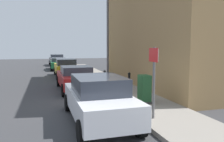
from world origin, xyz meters
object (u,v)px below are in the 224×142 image
car_grey (57,60)px  bollard_near_cabinet (129,82)px  car_red (76,78)px  lamppost (108,33)px  car_green (59,63)px  bollard_far_kerb (105,79)px  car_white (98,98)px  utility_cabinet (144,90)px  car_yellow (66,67)px  street_sign (154,72)px

car_grey → bollard_near_cabinet: 20.90m
car_red → lamppost: 3.48m
car_green → bollard_far_kerb: size_ratio=4.18×
car_white → bollard_far_kerb: (1.48, 4.83, -0.08)m
bollard_far_kerb → utility_cabinet: bearing=-76.5°
car_yellow → street_sign: bearing=-172.6°
car_red → car_grey: car_grey is taller
bollard_near_cabinet → bollard_far_kerb: (-0.92, 1.36, 0.00)m
car_red → lamppost: (2.13, 0.92, 2.59)m
car_grey → bollard_far_kerb: (1.57, -19.39, -0.06)m
street_sign → lamppost: bearing=86.2°
bollard_near_cabinet → car_yellow: bearing=105.7°
car_yellow → street_sign: size_ratio=1.95×
car_yellow → utility_cabinet: size_ratio=3.90×
car_green → bollard_far_kerb: bearing=-172.0°
car_grey → street_sign: (1.78, -24.81, 0.90)m
bollard_near_cabinet → car_red: bearing=135.6°
car_red → utility_cabinet: car_red is taller
car_green → car_grey: bearing=-0.0°
car_white → utility_cabinet: bearing=-58.7°
car_grey → utility_cabinet: car_grey is taller
bollard_near_cabinet → car_grey: bearing=96.8°
car_yellow → lamppost: size_ratio=0.78×
car_yellow → street_sign: street_sign is taller
car_white → car_grey: bearing=-0.4°
street_sign → car_green: bearing=95.7°
utility_cabinet → car_white: bearing=-148.1°
car_green → car_grey: size_ratio=1.03×
utility_cabinet → car_red: bearing=117.4°
car_red → lamppost: bearing=-67.9°
utility_cabinet → lamppost: 5.88m
car_red → bollard_far_kerb: car_red is taller
utility_cabinet → lamppost: (-0.12, 5.26, 2.62)m
bollard_near_cabinet → utility_cabinet: bearing=-92.8°
bollard_far_kerb → car_white: bearing=-107.0°
bollard_far_kerb → car_red: bearing=146.7°
car_yellow → car_white: bearing=179.7°
car_yellow → car_green: 6.28m
car_yellow → bollard_near_cabinet: size_ratio=4.31×
lamppost → bollard_near_cabinet: bearing=-86.1°
utility_cabinet → bollard_near_cabinet: size_ratio=1.11×
bollard_near_cabinet → car_white: bearing=-124.6°
car_grey → bollard_near_cabinet: size_ratio=4.06×
car_yellow → bollard_far_kerb: 7.24m
car_green → lamppost: 12.03m
car_red → car_green: size_ratio=1.00×
car_grey → utility_cabinet: 22.92m
car_grey → bollard_near_cabinet: car_grey is taller
car_green → car_yellow: bearing=-177.2°
car_white → lamppost: lamppost is taller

